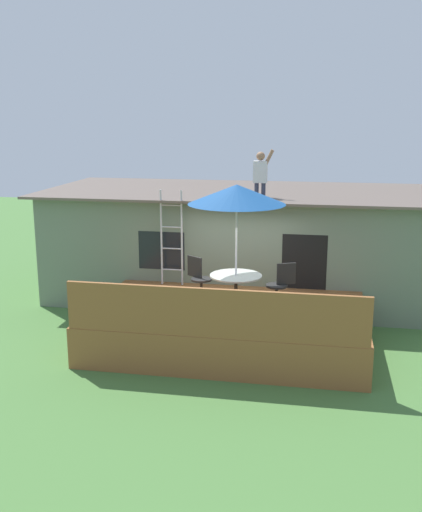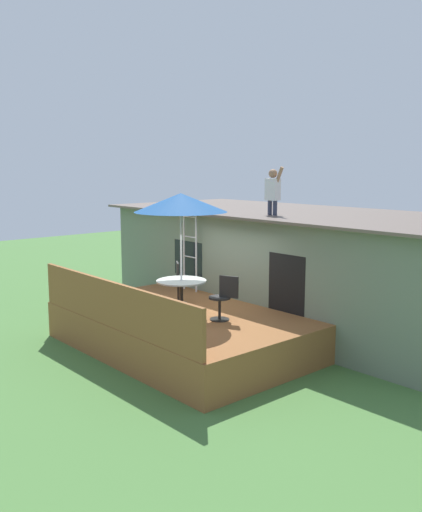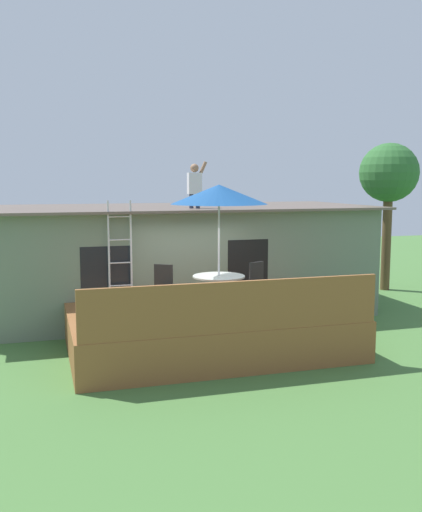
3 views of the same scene
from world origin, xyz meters
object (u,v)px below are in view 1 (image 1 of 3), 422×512
Objects in this scene: patio_table at (236,283)px; step_ladder at (172,238)px; person_figure at (261,171)px; patio_chair_left at (199,279)px; patio_chair_right at (280,286)px; patio_umbrella at (237,195)px.

step_ladder is at bearing 136.49° from patio_table.
person_figure reaches higher than patio_chair_left.
patio_chair_left is at bearing 145.92° from patio_table.
patio_chair_left is at bearing -118.94° from person_figure.
person_figure is at bearing -97.57° from patio_chair_right.
patio_chair_right reaches higher than patio_table.
step_ladder reaches higher than patio_chair_right.
patio_chair_left reaches higher than patio_table.
step_ladder reaches higher than patio_table.
patio_chair_right is (1.72, -0.20, 0.00)m from patio_chair_left.
patio_table is 3.22m from person_figure.
patio_table is 0.47× the size of step_ladder.
person_figure is at bearing 95.14° from patio_chair_left.
patio_umbrella reaches higher than patio_chair_right.
patio_chair_right is at bearing 24.49° from patio_table.
patio_chair_right is at bearing 24.49° from patio_umbrella.
patio_umbrella is 2.55m from person_figure.
patio_chair_left is 1.74m from patio_chair_right.
person_figure is 1.21× the size of patio_chair_right.
person_figure is (0.20, 2.53, 0.22)m from patio_umbrella.
person_figure is 3.06m from patio_chair_left.
patio_chair_right is (0.85, 0.39, -1.89)m from patio_umbrella.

